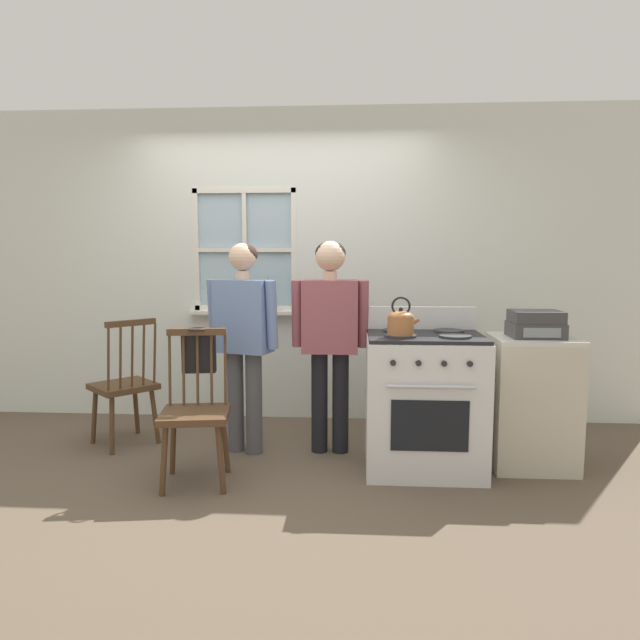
{
  "coord_description": "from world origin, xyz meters",
  "views": [
    {
      "loc": [
        0.64,
        -3.58,
        1.46
      ],
      "look_at": [
        0.38,
        0.35,
        1.0
      ],
      "focal_mm": 32.0,
      "sensor_mm": 36.0,
      "label": 1
    }
  ],
  "objects_px": {
    "kettle": "(401,322)",
    "potted_plant": "(267,301)",
    "person_teen_center": "(330,324)",
    "side_counter": "(531,402)",
    "stove": "(424,400)",
    "stereo": "(536,324)",
    "chair_near_wall": "(125,387)",
    "person_elderly_left": "(244,328)",
    "chair_by_window": "(195,414)",
    "handbag": "(199,352)"
  },
  "relations": [
    {
      "from": "stove",
      "to": "potted_plant",
      "type": "height_order",
      "value": "potted_plant"
    },
    {
      "from": "person_teen_center",
      "to": "side_counter",
      "type": "xyz_separation_m",
      "value": [
        1.39,
        -0.18,
        -0.5
      ]
    },
    {
      "from": "person_teen_center",
      "to": "stereo",
      "type": "relative_size",
      "value": 4.56
    },
    {
      "from": "chair_near_wall",
      "to": "handbag",
      "type": "distance_m",
      "value": 0.92
    },
    {
      "from": "chair_by_window",
      "to": "handbag",
      "type": "relative_size",
      "value": 3.18
    },
    {
      "from": "person_teen_center",
      "to": "potted_plant",
      "type": "height_order",
      "value": "person_teen_center"
    },
    {
      "from": "chair_by_window",
      "to": "potted_plant",
      "type": "height_order",
      "value": "potted_plant"
    },
    {
      "from": "potted_plant",
      "to": "handbag",
      "type": "relative_size",
      "value": 1.05
    },
    {
      "from": "handbag",
      "to": "side_counter",
      "type": "height_order",
      "value": "handbag"
    },
    {
      "from": "stove",
      "to": "handbag",
      "type": "distance_m",
      "value": 1.55
    },
    {
      "from": "person_elderly_left",
      "to": "stereo",
      "type": "distance_m",
      "value": 2.03
    },
    {
      "from": "chair_by_window",
      "to": "stove",
      "type": "bearing_deg",
      "value": 4.66
    },
    {
      "from": "chair_by_window",
      "to": "person_teen_center",
      "type": "relative_size",
      "value": 0.63
    },
    {
      "from": "person_elderly_left",
      "to": "person_teen_center",
      "type": "height_order",
      "value": "person_teen_center"
    },
    {
      "from": "handbag",
      "to": "chair_by_window",
      "type": "bearing_deg",
      "value": -81.74
    },
    {
      "from": "person_teen_center",
      "to": "side_counter",
      "type": "distance_m",
      "value": 1.49
    },
    {
      "from": "chair_by_window",
      "to": "person_teen_center",
      "type": "xyz_separation_m",
      "value": [
        0.83,
        0.63,
        0.5
      ]
    },
    {
      "from": "chair_by_window",
      "to": "handbag",
      "type": "height_order",
      "value": "same"
    },
    {
      "from": "potted_plant",
      "to": "side_counter",
      "type": "relative_size",
      "value": 0.36
    },
    {
      "from": "potted_plant",
      "to": "chair_near_wall",
      "type": "bearing_deg",
      "value": -142.99
    },
    {
      "from": "chair_by_window",
      "to": "potted_plant",
      "type": "xyz_separation_m",
      "value": [
        0.24,
        1.43,
        0.6
      ]
    },
    {
      "from": "person_elderly_left",
      "to": "kettle",
      "type": "xyz_separation_m",
      "value": [
        1.1,
        -0.38,
        0.1
      ]
    },
    {
      "from": "chair_near_wall",
      "to": "person_elderly_left",
      "type": "xyz_separation_m",
      "value": [
        0.95,
        -0.1,
        0.48
      ]
    },
    {
      "from": "person_elderly_left",
      "to": "person_teen_center",
      "type": "xyz_separation_m",
      "value": [
        0.63,
        0.04,
        0.02
      ]
    },
    {
      "from": "chair_near_wall",
      "to": "potted_plant",
      "type": "xyz_separation_m",
      "value": [
        0.99,
        0.74,
        0.6
      ]
    },
    {
      "from": "chair_near_wall",
      "to": "stove",
      "type": "bearing_deg",
      "value": 123.83
    },
    {
      "from": "person_teen_center",
      "to": "kettle",
      "type": "xyz_separation_m",
      "value": [
        0.48,
        -0.42,
        0.07
      ]
    },
    {
      "from": "person_teen_center",
      "to": "handbag",
      "type": "height_order",
      "value": "person_teen_center"
    },
    {
      "from": "chair_by_window",
      "to": "stereo",
      "type": "distance_m",
      "value": 2.32
    },
    {
      "from": "kettle",
      "to": "side_counter",
      "type": "bearing_deg",
      "value": 14.3
    },
    {
      "from": "stove",
      "to": "side_counter",
      "type": "relative_size",
      "value": 1.2
    },
    {
      "from": "stove",
      "to": "kettle",
      "type": "distance_m",
      "value": 0.59
    },
    {
      "from": "handbag",
      "to": "stereo",
      "type": "relative_size",
      "value": 0.9
    },
    {
      "from": "chair_by_window",
      "to": "chair_near_wall",
      "type": "height_order",
      "value": "same"
    },
    {
      "from": "person_elderly_left",
      "to": "stereo",
      "type": "xyz_separation_m",
      "value": [
        2.02,
        -0.17,
        0.06
      ]
    },
    {
      "from": "stereo",
      "to": "stove",
      "type": "bearing_deg",
      "value": -173.76
    },
    {
      "from": "chair_near_wall",
      "to": "person_teen_center",
      "type": "bearing_deg",
      "value": 130.47
    },
    {
      "from": "person_teen_center",
      "to": "stove",
      "type": "distance_m",
      "value": 0.86
    },
    {
      "from": "chair_near_wall",
      "to": "stove",
      "type": "relative_size",
      "value": 0.9
    },
    {
      "from": "person_teen_center",
      "to": "stove",
      "type": "relative_size",
      "value": 1.43
    },
    {
      "from": "stove",
      "to": "stereo",
      "type": "bearing_deg",
      "value": 6.24
    },
    {
      "from": "person_elderly_left",
      "to": "stove",
      "type": "distance_m",
      "value": 1.38
    },
    {
      "from": "kettle",
      "to": "side_counter",
      "type": "height_order",
      "value": "kettle"
    },
    {
      "from": "potted_plant",
      "to": "kettle",
      "type": "bearing_deg",
      "value": -49.08
    },
    {
      "from": "stove",
      "to": "handbag",
      "type": "relative_size",
      "value": 3.53
    },
    {
      "from": "chair_by_window",
      "to": "potted_plant",
      "type": "bearing_deg",
      "value": 72.24
    },
    {
      "from": "kettle",
      "to": "potted_plant",
      "type": "relative_size",
      "value": 0.77
    },
    {
      "from": "handbag",
      "to": "stereo",
      "type": "bearing_deg",
      "value": 4.77
    },
    {
      "from": "kettle",
      "to": "handbag",
      "type": "xyz_separation_m",
      "value": [
        -1.34,
        0.02,
        -0.22
      ]
    },
    {
      "from": "stove",
      "to": "person_elderly_left",
      "type": "bearing_deg",
      "value": 169.07
    }
  ]
}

